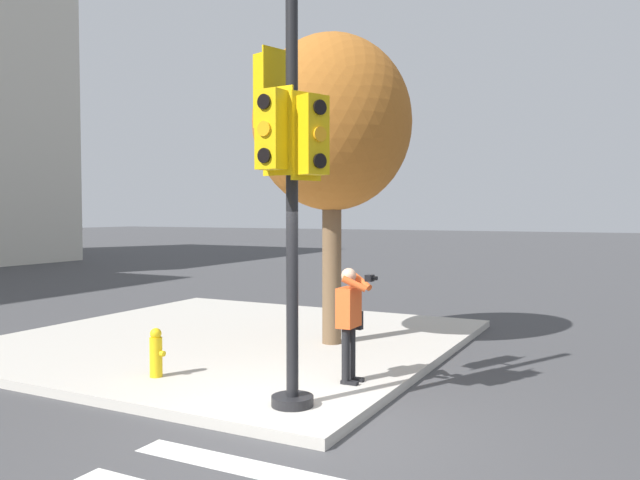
% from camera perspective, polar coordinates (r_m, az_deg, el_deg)
% --- Properties ---
extents(ground_plane, '(160.00, 160.00, 0.00)m').
position_cam_1_polar(ground_plane, '(7.46, -1.34, -16.93)').
color(ground_plane, '#424244').
extents(sidewalk_corner, '(8.00, 8.00, 0.14)m').
position_cam_1_polar(sidewalk_corner, '(12.11, -8.09, -9.03)').
color(sidewalk_corner, '#BCB7AD').
rests_on(sidewalk_corner, ground_plane).
extents(traffic_signal_pole, '(0.87, 1.12, 5.22)m').
position_cam_1_polar(traffic_signal_pole, '(7.44, -3.02, 7.12)').
color(traffic_signal_pole, black).
rests_on(traffic_signal_pole, sidewalk_corner).
extents(person_photographer, '(0.58, 0.54, 1.59)m').
position_cam_1_polar(person_photographer, '(8.67, 2.77, -6.81)').
color(person_photographer, black).
rests_on(person_photographer, sidewalk_corner).
extents(street_tree, '(2.83, 2.83, 5.50)m').
position_cam_1_polar(street_tree, '(11.24, 1.10, 10.50)').
color(street_tree, brown).
rests_on(street_tree, sidewalk_corner).
extents(fire_hydrant, '(0.18, 0.24, 0.70)m').
position_cam_1_polar(fire_hydrant, '(9.35, -14.76, -9.94)').
color(fire_hydrant, yellow).
rests_on(fire_hydrant, sidewalk_corner).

